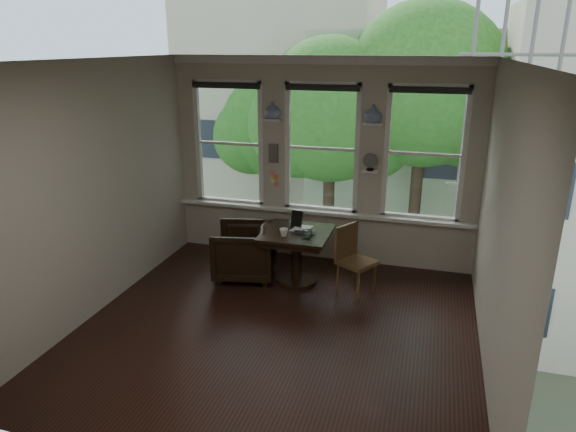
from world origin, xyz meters
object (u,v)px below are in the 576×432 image
(table, at_px, (296,257))
(laptop, at_px, (304,234))
(mug, at_px, (284,232))
(side_chair_right, at_px, (357,262))
(armchair_left, at_px, (244,251))

(table, distance_m, laptop, 0.42)
(laptop, bearing_deg, mug, -158.80)
(side_chair_right, height_order, laptop, side_chair_right)
(table, height_order, mug, mug)
(table, height_order, side_chair_right, side_chair_right)
(table, xyz_separation_m, armchair_left, (-0.76, -0.02, 0.01))
(table, xyz_separation_m, mug, (-0.12, -0.21, 0.43))
(mug, bearing_deg, armchair_left, 163.30)
(mug, bearing_deg, side_chair_right, 5.89)
(side_chair_right, bearing_deg, mug, 126.33)
(table, bearing_deg, mug, -118.62)
(side_chair_right, bearing_deg, armchair_left, 117.12)
(mug, bearing_deg, laptop, 25.92)
(laptop, bearing_deg, table, 137.75)
(laptop, bearing_deg, side_chair_right, -6.18)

